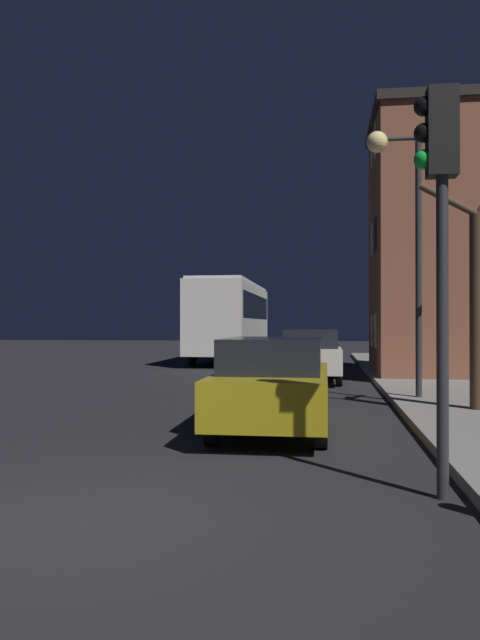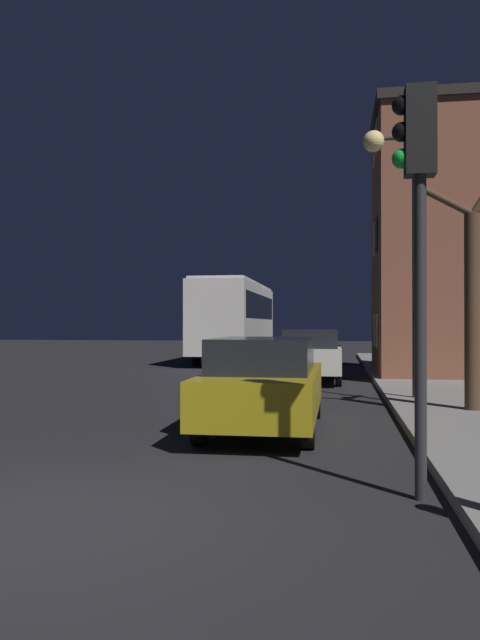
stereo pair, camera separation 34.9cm
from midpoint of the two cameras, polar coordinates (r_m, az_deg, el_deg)
The scene contains 9 objects.
ground_plane at distance 6.12m, azimuth -15.42°, elevation -17.10°, with size 120.00×120.00×0.00m, color black.
brick_building at distance 21.75m, azimuth 17.95°, elevation 6.71°, with size 4.15×5.33×8.55m.
streetlamp at distance 14.51m, azimuth 14.67°, elevation 10.35°, with size 1.21×0.48×5.93m.
traffic_light at distance 6.66m, azimuth 17.35°, elevation 10.23°, with size 0.43×0.24×4.15m.
bare_tree at distance 12.63m, azimuth 21.42°, elevation 2.59°, with size 2.31×0.38×5.02m.
bus at distance 29.59m, azimuth -0.06°, elevation 0.45°, with size 2.45×10.79×3.68m.
car_near_lane at distance 10.37m, azimuth 3.23°, elevation -5.74°, with size 1.75×4.51×1.54m.
car_mid_lane at distance 19.31m, azimuth 7.07°, elevation -3.11°, with size 1.81×4.57×1.60m.
car_far_lane at distance 28.54m, azimuth 7.40°, elevation -2.32°, with size 1.82×4.26×1.51m.
Camera 2 is at (2.58, -5.32, 1.76)m, focal length 35.00 mm.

